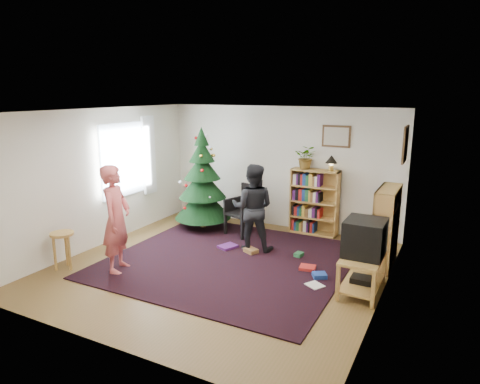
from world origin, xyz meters
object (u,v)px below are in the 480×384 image
at_px(picture_right, 405,144).
at_px(stool, 62,241).
at_px(tv_stand, 363,270).
at_px(person_standing, 116,219).
at_px(picture_back, 336,136).
at_px(bookshelf_right, 386,227).
at_px(potted_plant, 306,157).
at_px(person_by_chair, 253,208).
at_px(christmas_tree, 202,187).
at_px(table_lamp, 331,160).
at_px(armchair, 245,208).
at_px(crt_tv, 365,238).
at_px(bookshelf_back, 314,201).

height_order(picture_right, stool, picture_right).
height_order(tv_stand, person_standing, person_standing).
bearing_deg(picture_right, picture_back, 151.31).
height_order(bookshelf_right, potted_plant, potted_plant).
distance_m(picture_back, tv_stand, 3.01).
distance_m(stool, person_by_chair, 3.18).
distance_m(christmas_tree, potted_plant, 2.18).
xyz_separation_m(stool, table_lamp, (3.31, 3.54, 1.03)).
height_order(picture_back, person_by_chair, picture_back).
bearing_deg(armchair, person_by_chair, -35.61).
bearing_deg(person_by_chair, stool, 26.91).
bearing_deg(christmas_tree, potted_plant, 20.30).
bearing_deg(potted_plant, person_by_chair, -109.44).
xyz_separation_m(crt_tv, potted_plant, (-1.60, 2.16, 0.73)).
xyz_separation_m(tv_stand, armchair, (-2.63, 1.52, 0.21)).
bearing_deg(bookshelf_back, person_by_chair, -116.42).
bearing_deg(person_standing, picture_back, -56.39).
relative_size(picture_right, table_lamp, 1.97).
relative_size(bookshelf_right, crt_tv, 2.22).
xyz_separation_m(picture_right, bookshelf_right, (-0.14, -0.45, -1.29)).
relative_size(picture_back, person_by_chair, 0.35).
bearing_deg(table_lamp, stool, -133.10).
height_order(crt_tv, person_standing, person_standing).
xyz_separation_m(tv_stand, person_standing, (-3.59, -1.03, 0.53)).
bearing_deg(person_standing, tv_stand, -93.21).
bearing_deg(tv_stand, bookshelf_back, 123.10).
xyz_separation_m(armchair, person_by_chair, (0.53, -0.75, 0.25)).
relative_size(picture_back, christmas_tree, 0.26).
relative_size(picture_right, stool, 0.99).
bearing_deg(table_lamp, christmas_tree, -163.59).
distance_m(armchair, table_lamp, 1.91).
distance_m(picture_right, table_lamp, 1.55).
bearing_deg(crt_tv, picture_back, 114.96).
relative_size(picture_back, bookshelf_right, 0.42).
distance_m(picture_right, tv_stand, 2.27).
relative_size(crt_tv, person_standing, 0.34).
relative_size(bookshelf_back, bookshelf_right, 1.00).
xyz_separation_m(crt_tv, stool, (-4.42, -1.38, -0.33)).
height_order(crt_tv, table_lamp, table_lamp).
xyz_separation_m(person_standing, potted_plant, (1.98, 3.19, 0.68)).
bearing_deg(stool, person_by_chair, 42.80).
distance_m(picture_right, christmas_tree, 3.97).
xyz_separation_m(person_standing, person_by_chair, (1.49, 1.80, -0.07)).
height_order(bookshelf_back, tv_stand, bookshelf_back).
xyz_separation_m(picture_right, table_lamp, (-1.36, 0.59, -0.44)).
distance_m(bookshelf_back, stool, 4.65).
xyz_separation_m(picture_right, armchair, (-2.88, -0.05, -1.42)).
distance_m(crt_tv, armchair, 3.04).
bearing_deg(bookshelf_back, picture_back, 21.87).
xyz_separation_m(picture_back, potted_plant, (-0.54, -0.14, -0.42)).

